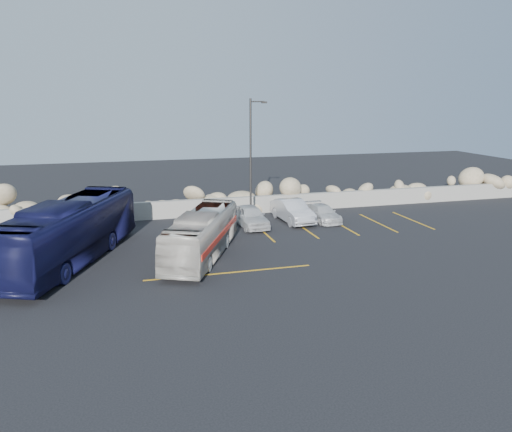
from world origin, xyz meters
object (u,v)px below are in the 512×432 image
object	(u,v)px
lamppost	(251,157)
car_b	(292,211)
vintage_bus	(202,234)
car_c	(323,213)
tour_coach	(69,232)
car_a	(250,216)

from	to	relation	value
lamppost	car_b	size ratio (longest dim) A/B	1.80
vintage_bus	car_b	distance (m)	9.11
vintage_bus	car_b	xyz separation A→B (m)	(7.00, 5.81, -0.46)
car_b	car_c	size ratio (longest dim) A/B	1.21
tour_coach	car_c	size ratio (longest dim) A/B	3.05
car_a	car_b	size ratio (longest dim) A/B	0.91
car_c	vintage_bus	bearing A→B (deg)	-150.86
car_a	car_c	xyz separation A→B (m)	(5.04, 0.15, -0.15)
lamppost	vintage_bus	xyz separation A→B (m)	(-4.37, -6.48, -3.11)
lamppost	car_c	size ratio (longest dim) A/B	2.18
tour_coach	car_c	world-z (taller)	tour_coach
car_b	car_a	bearing A→B (deg)	-174.61
vintage_bus	car_a	world-z (taller)	vintage_bus
tour_coach	car_a	distance (m)	11.42
tour_coach	car_a	size ratio (longest dim) A/B	2.79
vintage_bus	tour_coach	distance (m)	6.57
car_a	lamppost	bearing A→B (deg)	68.56
vintage_bus	car_b	world-z (taller)	vintage_bus
lamppost	tour_coach	world-z (taller)	lamppost
lamppost	car_a	size ratio (longest dim) A/B	1.99
vintage_bus	car_a	xyz separation A→B (m)	(3.98, 5.29, -0.50)
car_b	car_c	xyz separation A→B (m)	(2.02, -0.37, -0.20)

